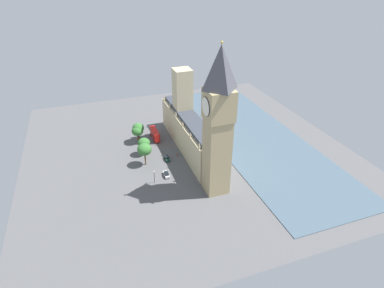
# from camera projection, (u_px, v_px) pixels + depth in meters

# --- Properties ---
(ground_plane) EXTENTS (141.81, 141.81, 0.00)m
(ground_plane) POSITION_uv_depth(u_px,v_px,m) (186.00, 148.00, 146.15)
(ground_plane) COLOR #565659
(river_thames) EXTENTS (41.56, 127.63, 0.25)m
(river_thames) POSITION_uv_depth(u_px,v_px,m) (253.00, 136.00, 156.21)
(river_thames) COLOR #475B6B
(river_thames) RESTS_ON ground
(parliament_building) EXTENTS (10.82, 55.33, 34.21)m
(parliament_building) POSITION_uv_depth(u_px,v_px,m) (189.00, 128.00, 143.43)
(parliament_building) COLOR #CCBA8E
(parliament_building) RESTS_ON ground
(clock_tower) EXTENTS (9.22, 9.22, 54.76)m
(clock_tower) POSITION_uv_depth(u_px,v_px,m) (218.00, 122.00, 105.67)
(clock_tower) COLOR tan
(clock_tower) RESTS_ON ground
(double_decker_bus_corner) EXTENTS (2.65, 10.50, 4.75)m
(double_decker_bus_corner) POSITION_uv_depth(u_px,v_px,m) (155.00, 134.00, 152.59)
(double_decker_bus_corner) COLOR red
(double_decker_bus_corner) RESTS_ON ground
(car_dark_green_near_tower) EXTENTS (1.85, 4.50, 1.74)m
(car_dark_green_near_tower) POSITION_uv_depth(u_px,v_px,m) (167.00, 158.00, 137.19)
(car_dark_green_near_tower) COLOR #19472D
(car_dark_green_near_tower) RESTS_ON ground
(car_white_far_end) EXTENTS (1.92, 4.75, 1.74)m
(car_white_far_end) POSITION_uv_depth(u_px,v_px,m) (166.00, 174.00, 126.73)
(car_white_far_end) COLOR silver
(car_white_far_end) RESTS_ON ground
(pedestrian_opposite_hall) EXTENTS (0.51, 0.61, 1.61)m
(pedestrian_opposite_hall) POSITION_uv_depth(u_px,v_px,m) (178.00, 155.00, 139.92)
(pedestrian_opposite_hall) COLOR maroon
(pedestrian_opposite_hall) RESTS_ON ground
(plane_tree_kerbside) EXTENTS (5.97, 5.97, 9.97)m
(plane_tree_kerbside) POSITION_uv_depth(u_px,v_px,m) (144.00, 150.00, 130.80)
(plane_tree_kerbside) COLOR brown
(plane_tree_kerbside) RESTS_ON ground
(plane_tree_under_trees) EXTENTS (5.41, 5.41, 8.56)m
(plane_tree_under_trees) POSITION_uv_depth(u_px,v_px,m) (137.00, 131.00, 147.47)
(plane_tree_under_trees) COLOR brown
(plane_tree_under_trees) RESTS_ON ground
(plane_tree_midblock) EXTENTS (5.40, 5.40, 8.13)m
(plane_tree_midblock) POSITION_uv_depth(u_px,v_px,m) (144.00, 143.00, 138.54)
(plane_tree_midblock) COLOR brown
(plane_tree_midblock) RESTS_ON ground
(plane_tree_trailing) EXTENTS (5.44, 5.44, 9.48)m
(plane_tree_trailing) POSITION_uv_depth(u_px,v_px,m) (138.00, 128.00, 148.15)
(plane_tree_trailing) COLOR brown
(plane_tree_trailing) RESTS_ON ground
(street_lamp_leading) EXTENTS (0.56, 0.56, 5.57)m
(street_lamp_leading) POSITION_uv_depth(u_px,v_px,m) (154.00, 174.00, 121.37)
(street_lamp_leading) COLOR black
(street_lamp_leading) RESTS_ON ground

